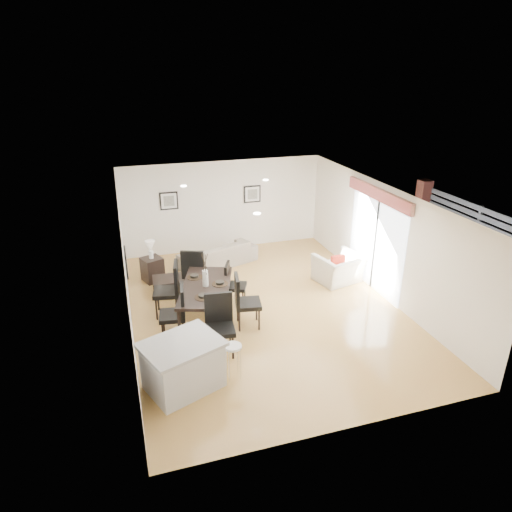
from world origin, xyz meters
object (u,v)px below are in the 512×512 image
object	(u,v)px
dining_chair_wfar	(171,286)
dining_chair_enear	(243,299)
dining_chair_foot	(194,270)
dining_chair_head	(219,321)
sofa	(218,254)
armchair	(339,268)
dining_chair_efar	(232,282)
coffee_table	(175,285)
side_table	(152,269)
bar_stool	(233,350)
kitchen_island	(183,365)
dining_table	(206,289)
dining_chair_wnear	(177,310)

from	to	relation	value
dining_chair_wfar	dining_chair_enear	size ratio (longest dim) A/B	1.05
dining_chair_foot	dining_chair_head	bearing A→B (deg)	113.29
sofa	dining_chair_foot	world-z (taller)	dining_chair_foot
dining_chair_foot	armchair	bearing A→B (deg)	-163.20
dining_chair_efar	coffee_table	xyz separation A→B (m)	(-1.24, 0.97, -0.37)
sofa	side_table	xyz separation A→B (m)	(-1.86, -0.49, -0.00)
dining_chair_wfar	dining_chair_head	world-z (taller)	dining_chair_wfar
dining_chair_enear	dining_chair_efar	world-z (taller)	dining_chair_enear
dining_chair_foot	sofa	bearing A→B (deg)	-98.01
dining_chair_foot	bar_stool	distance (m)	3.39
dining_chair_enear	dining_chair_foot	world-z (taller)	dining_chair_foot
coffee_table	kitchen_island	world-z (taller)	kitchen_island
dining_table	bar_stool	distance (m)	2.15
coffee_table	side_table	distance (m)	0.99
dining_chair_efar	coffee_table	world-z (taller)	dining_chair_efar
armchair	coffee_table	distance (m)	4.23
armchair	bar_stool	size ratio (longest dim) A/B	1.65
armchair	dining_chair_foot	size ratio (longest dim) A/B	0.92
dining_chair_enear	coffee_table	world-z (taller)	dining_chair_enear
armchair	kitchen_island	distance (m)	5.46
dining_chair_enear	dining_chair_head	distance (m)	1.02
dining_table	dining_chair_efar	size ratio (longest dim) A/B	2.16
armchair	dining_chair_foot	world-z (taller)	dining_chair_foot
dining_chair_wnear	dining_chair_head	world-z (taller)	dining_chair_head
dining_chair_head	dining_chair_enear	bearing A→B (deg)	54.48
kitchen_island	armchair	bearing A→B (deg)	12.28
dining_chair_head	coffee_table	distance (m)	2.85
sofa	dining_chair_foot	bearing A→B (deg)	40.03
bar_stool	kitchen_island	bearing A→B (deg)	-180.00
dining_chair_enear	kitchen_island	size ratio (longest dim) A/B	0.76
sofa	coffee_table	distance (m)	1.98
dining_table	kitchen_island	world-z (taller)	kitchen_island
dining_table	dining_chair_foot	size ratio (longest dim) A/B	1.82
sofa	dining_chair_foot	xyz separation A→B (m)	(-0.95, -1.64, 0.36)
dining_chair_head	kitchen_island	xyz separation A→B (m)	(-0.86, -0.90, -0.22)
dining_chair_wfar	coffee_table	world-z (taller)	dining_chair_wfar
dining_chair_enear	armchair	bearing A→B (deg)	-55.05
dining_chair_head	dining_chair_efar	bearing A→B (deg)	75.26
dining_chair_wnear	coffee_table	bearing A→B (deg)	-177.16
dining_chair_foot	bar_stool	xyz separation A→B (m)	(0.09, -3.39, -0.10)
dining_chair_enear	coffee_table	bearing A→B (deg)	41.12
coffee_table	bar_stool	distance (m)	3.72
dining_chair_wnear	dining_chair_efar	world-z (taller)	dining_chair_wnear
dining_chair_efar	dining_chair_foot	distance (m)	1.05
dining_chair_efar	bar_stool	bearing A→B (deg)	-171.13
dining_chair_foot	bar_stool	size ratio (longest dim) A/B	1.80
dining_table	dining_chair_wnear	distance (m)	0.88
dining_chair_foot	side_table	world-z (taller)	dining_chair_foot
dining_chair_enear	kitchen_island	bearing A→B (deg)	146.58
coffee_table	bar_stool	size ratio (longest dim) A/B	1.52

